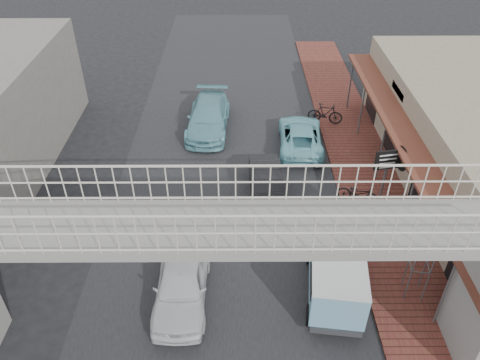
{
  "coord_description": "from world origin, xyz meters",
  "views": [
    {
      "loc": [
        0.5,
        -12.55,
        12.9
      ],
      "look_at": [
        0.58,
        2.54,
        1.8
      ],
      "focal_mm": 35.0,
      "sensor_mm": 36.0,
      "label": 1
    }
  ],
  "objects_px": {
    "motorcycle_near": "(358,193)",
    "arrow_sign": "(405,159)",
    "white_hatchback": "(182,282)",
    "street_clock": "(429,237)",
    "angkot_curb": "(300,136)",
    "angkot_far": "(208,117)",
    "angkot_van": "(337,270)",
    "dark_sedan": "(266,183)",
    "motorcycle_far": "(325,113)"
  },
  "relations": [
    {
      "from": "white_hatchback",
      "to": "dark_sedan",
      "type": "relative_size",
      "value": 1.11
    },
    {
      "from": "angkot_curb",
      "to": "street_clock",
      "type": "relative_size",
      "value": 1.44
    },
    {
      "from": "white_hatchback",
      "to": "motorcycle_far",
      "type": "height_order",
      "value": "white_hatchback"
    },
    {
      "from": "angkot_van",
      "to": "motorcycle_near",
      "type": "relative_size",
      "value": 2.28
    },
    {
      "from": "angkot_van",
      "to": "street_clock",
      "type": "xyz_separation_m",
      "value": [
        2.73,
        -0.03,
        1.51
      ]
    },
    {
      "from": "white_hatchback",
      "to": "angkot_curb",
      "type": "xyz_separation_m",
      "value": [
        5.11,
        9.71,
        -0.1
      ]
    },
    {
      "from": "street_clock",
      "to": "motorcycle_far",
      "type": "bearing_deg",
      "value": 104.08
    },
    {
      "from": "angkot_curb",
      "to": "angkot_van",
      "type": "xyz_separation_m",
      "value": [
        0.1,
        -9.64,
        0.59
      ]
    },
    {
      "from": "angkot_far",
      "to": "angkot_van",
      "type": "xyz_separation_m",
      "value": [
        4.87,
        -11.46,
        0.48
      ]
    },
    {
      "from": "white_hatchback",
      "to": "motorcycle_near",
      "type": "relative_size",
      "value": 2.4
    },
    {
      "from": "angkot_far",
      "to": "angkot_van",
      "type": "distance_m",
      "value": 12.46
    },
    {
      "from": "angkot_curb",
      "to": "arrow_sign",
      "type": "height_order",
      "value": "arrow_sign"
    },
    {
      "from": "angkot_van",
      "to": "white_hatchback",
      "type": "bearing_deg",
      "value": -171.79
    },
    {
      "from": "dark_sedan",
      "to": "motorcycle_far",
      "type": "relative_size",
      "value": 2.06
    },
    {
      "from": "angkot_far",
      "to": "arrow_sign",
      "type": "distance_m",
      "value": 10.8
    },
    {
      "from": "dark_sedan",
      "to": "angkot_curb",
      "type": "bearing_deg",
      "value": 62.6
    },
    {
      "from": "angkot_far",
      "to": "street_clock",
      "type": "height_order",
      "value": "street_clock"
    },
    {
      "from": "white_hatchback",
      "to": "angkot_van",
      "type": "bearing_deg",
      "value": 1.27
    },
    {
      "from": "white_hatchback",
      "to": "angkot_van",
      "type": "height_order",
      "value": "angkot_van"
    },
    {
      "from": "dark_sedan",
      "to": "angkot_van",
      "type": "height_order",
      "value": "angkot_van"
    },
    {
      "from": "white_hatchback",
      "to": "angkot_far",
      "type": "xyz_separation_m",
      "value": [
        0.34,
        11.53,
        0.01
      ]
    },
    {
      "from": "angkot_far",
      "to": "angkot_van",
      "type": "relative_size",
      "value": 1.25
    },
    {
      "from": "motorcycle_near",
      "to": "street_clock",
      "type": "bearing_deg",
      "value": -150.07
    },
    {
      "from": "angkot_curb",
      "to": "motorcycle_near",
      "type": "xyz_separation_m",
      "value": [
        1.98,
        -4.66,
        -0.06
      ]
    },
    {
      "from": "motorcycle_near",
      "to": "arrow_sign",
      "type": "distance_m",
      "value": 2.48
    },
    {
      "from": "white_hatchback",
      "to": "motorcycle_far",
      "type": "relative_size",
      "value": 2.29
    },
    {
      "from": "angkot_curb",
      "to": "angkot_far",
      "type": "height_order",
      "value": "angkot_far"
    },
    {
      "from": "motorcycle_far",
      "to": "arrow_sign",
      "type": "distance_m",
      "value": 7.67
    },
    {
      "from": "angkot_curb",
      "to": "motorcycle_near",
      "type": "height_order",
      "value": "angkot_curb"
    },
    {
      "from": "angkot_curb",
      "to": "angkot_far",
      "type": "relative_size",
      "value": 0.89
    },
    {
      "from": "white_hatchback",
      "to": "motorcycle_near",
      "type": "height_order",
      "value": "white_hatchback"
    },
    {
      "from": "white_hatchback",
      "to": "motorcycle_near",
      "type": "distance_m",
      "value": 8.71
    },
    {
      "from": "angkot_van",
      "to": "angkot_far",
      "type": "bearing_deg",
      "value": 120.48
    },
    {
      "from": "arrow_sign",
      "to": "angkot_curb",
      "type": "bearing_deg",
      "value": 115.65
    },
    {
      "from": "angkot_far",
      "to": "angkot_curb",
      "type": "bearing_deg",
      "value": -17.69
    },
    {
      "from": "white_hatchback",
      "to": "street_clock",
      "type": "distance_m",
      "value": 8.19
    },
    {
      "from": "angkot_curb",
      "to": "street_clock",
      "type": "distance_m",
      "value": 10.3
    },
    {
      "from": "angkot_curb",
      "to": "street_clock",
      "type": "height_order",
      "value": "street_clock"
    },
    {
      "from": "white_hatchback",
      "to": "arrow_sign",
      "type": "distance_m",
      "value": 10.07
    },
    {
      "from": "angkot_van",
      "to": "angkot_curb",
      "type": "bearing_deg",
      "value": 98.06
    },
    {
      "from": "dark_sedan",
      "to": "motorcycle_near",
      "type": "bearing_deg",
      "value": -10.81
    },
    {
      "from": "motorcycle_near",
      "to": "arrow_sign",
      "type": "bearing_deg",
      "value": -77.25
    },
    {
      "from": "white_hatchback",
      "to": "motorcycle_far",
      "type": "distance_m",
      "value": 13.8
    },
    {
      "from": "arrow_sign",
      "to": "street_clock",
      "type": "bearing_deg",
      "value": -108.82
    },
    {
      "from": "motorcycle_far",
      "to": "angkot_far",
      "type": "bearing_deg",
      "value": 109.13
    },
    {
      "from": "arrow_sign",
      "to": "motorcycle_near",
      "type": "bearing_deg",
      "value": 162.02
    },
    {
      "from": "angkot_curb",
      "to": "angkot_van",
      "type": "relative_size",
      "value": 1.11
    },
    {
      "from": "dark_sedan",
      "to": "angkot_van",
      "type": "bearing_deg",
      "value": -71.32
    },
    {
      "from": "dark_sedan",
      "to": "motorcycle_far",
      "type": "height_order",
      "value": "dark_sedan"
    },
    {
      "from": "angkot_far",
      "to": "motorcycle_far",
      "type": "height_order",
      "value": "angkot_far"
    }
  ]
}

